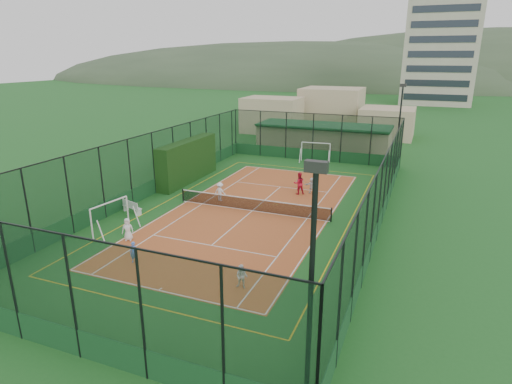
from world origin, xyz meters
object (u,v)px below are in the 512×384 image
floodlight_ne (399,127)px  child_near_mid (134,252)px  white_bench (132,207)px  child_near_left (128,229)px  futsal_goal_far (316,152)px  floodlight_se (310,302)px  child_far_left (220,192)px  clubhouse (323,138)px  child_far_back (312,185)px  child_far_right (300,183)px  child_near_right (242,276)px  coach (299,183)px  futsal_goal_near (110,217)px  apartment_tower (442,35)px

floodlight_ne → child_near_mid: size_ratio=6.81×
white_bench → child_near_left: bearing=-37.5°
futsal_goal_far → child_near_mid: 26.67m
floodlight_se → child_far_left: (-11.78, 17.80, -3.38)m
clubhouse → child_near_mid: size_ratio=12.54×
child_near_mid → child_far_back: bearing=61.3°
child_far_left → child_far_right: bearing=-130.8°
child_near_mid → child_near_right: bearing=-10.6°
coach → white_bench: bearing=8.6°
floodlight_se → child_near_left: (-13.68, 9.02, -3.41)m
child_far_right → coach: bearing=88.1°
floodlight_ne → futsal_goal_far: (-8.13, -0.06, -3.12)m
futsal_goal_near → child_far_right: bearing=-25.9°
child_near_left → child_far_right: size_ratio=1.13×
child_near_left → child_far_back: child_near_left is taller
child_near_right → futsal_goal_far: bearing=91.4°
white_bench → child_far_left: (4.62, 4.82, 0.24)m
clubhouse → futsal_goal_far: size_ratio=4.88×
floodlight_se → clubhouse: 39.63m
futsal_goal_far → apartment_tower: bearing=75.3°
futsal_goal_near → futsal_goal_far: size_ratio=0.98×
clubhouse → futsal_goal_near: (-6.95, -28.86, -0.59)m
floodlight_se → child_near_right: (-4.98, 6.43, -3.50)m
child_far_right → apartment_tower: bearing=-111.3°
child_far_right → child_far_back: bearing=146.9°
apartment_tower → child_near_left: size_ratio=21.17×
apartment_tower → futsal_goal_near: bearing=-102.0°
floodlight_se → child_far_right: floodlight_se is taller
apartment_tower → child_near_left: 92.30m
floodlight_se → child_near_left: 16.74m
child_far_right → child_near_left: bearing=49.7°
clubhouse → child_near_left: bearing=-99.8°
apartment_tower → white_bench: apartment_tower is taller
white_bench → child_far_back: 14.23m
floodlight_ne → white_bench: bearing=-129.0°
child_far_left → child_near_left: bearing=82.1°
futsal_goal_near → child_near_left: futsal_goal_near is taller
coach → child_near_right: bearing=63.1°
child_near_mid → futsal_goal_near: bearing=134.7°
futsal_goal_far → futsal_goal_near: bearing=-112.3°
floodlight_ne → child_far_left: bearing=-127.4°
child_far_left → child_far_right: 7.01m
child_near_left → child_far_left: size_ratio=0.97×
apartment_tower → futsal_goal_near: apartment_tower is taller
floodlight_ne → child_near_right: (-4.98, -26.77, -3.50)m
futsal_goal_near → child_far_right: 15.67m
apartment_tower → child_near_right: apartment_tower is taller
child_far_left → child_near_mid: bearing=95.9°
futsal_goal_far → child_far_right: (1.32, -10.40, -0.36)m
floodlight_se → white_bench: 21.23m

